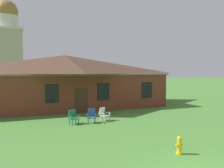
# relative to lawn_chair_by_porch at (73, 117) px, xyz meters

# --- Properties ---
(brick_building) EXTENTS (18.86, 10.40, 5.24)m
(brick_building) POSITION_rel_lawn_chair_by_porch_xyz_m (1.59, 9.13, 2.17)
(brick_building) COLOR brown
(brick_building) RESTS_ON ground
(dome_tower) EXTENTS (5.18, 5.18, 16.54)m
(dome_tower) POSITION_rel_lawn_chair_by_porch_xyz_m (-3.69, 29.78, 6.96)
(dome_tower) COLOR #BCB29E
(dome_tower) RESTS_ON ground
(lawn_chair_by_porch) EXTENTS (0.72, 0.76, 0.96)m
(lawn_chair_by_porch) POSITION_rel_lawn_chair_by_porch_xyz_m (0.00, 0.00, 0.00)
(lawn_chair_by_porch) COLOR #28704C
(lawn_chair_by_porch) RESTS_ON ground
(lawn_chair_near_door) EXTENTS (0.75, 0.81, 0.96)m
(lawn_chair_near_door) POSITION_rel_lawn_chair_by_porch_xyz_m (1.28, -0.11, 0.00)
(lawn_chair_near_door) COLOR #2D5693
(lawn_chair_near_door) RESTS_ON ground
(lawn_chair_left_end) EXTENTS (0.79, 0.83, 0.96)m
(lawn_chair_left_end) POSITION_rel_lawn_chair_by_porch_xyz_m (2.30, 0.14, 0.00)
(lawn_chair_left_end) COLOR white
(lawn_chair_left_end) RESTS_ON ground
(fire_hydrant) EXTENTS (0.36, 0.28, 0.79)m
(fire_hydrant) POSITION_rel_lawn_chair_by_porch_xyz_m (2.66, -7.78, -0.12)
(fire_hydrant) COLOR gold
(fire_hydrant) RESTS_ON ground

